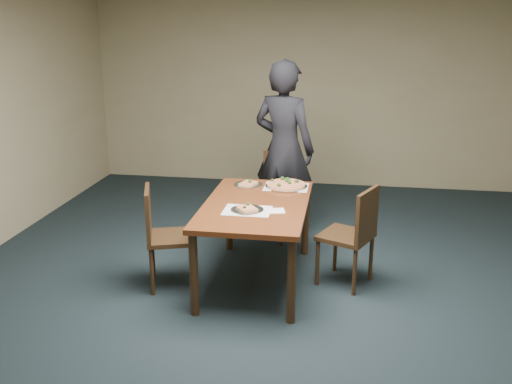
# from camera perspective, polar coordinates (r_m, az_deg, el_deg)

# --- Properties ---
(ground) EXTENTS (8.00, 8.00, 0.00)m
(ground) POSITION_cam_1_polar(r_m,az_deg,el_deg) (4.65, 0.92, -12.79)
(ground) COLOR black
(ground) RESTS_ON ground
(room_shell) EXTENTS (8.00, 8.00, 8.00)m
(room_shell) POSITION_cam_1_polar(r_m,az_deg,el_deg) (4.07, 1.03, 8.97)
(room_shell) COLOR tan
(room_shell) RESTS_ON ground
(dining_table) EXTENTS (0.90, 1.50, 0.75)m
(dining_table) POSITION_cam_1_polar(r_m,az_deg,el_deg) (5.04, 0.00, -2.09)
(dining_table) COLOR #4F220F
(dining_table) RESTS_ON ground
(chair_far) EXTENTS (0.53, 0.53, 0.91)m
(chair_far) POSITION_cam_1_polar(r_m,az_deg,el_deg) (6.18, 2.08, 0.19)
(chair_far) COLOR black
(chair_far) RESTS_ON ground
(chair_left) EXTENTS (0.53, 0.53, 0.91)m
(chair_left) POSITION_cam_1_polar(r_m,az_deg,el_deg) (5.08, -9.36, -3.88)
(chair_left) COLOR black
(chair_left) RESTS_ON ground
(chair_right) EXTENTS (0.56, 0.56, 0.91)m
(chair_right) POSITION_cam_1_polar(r_m,az_deg,el_deg) (5.09, 9.78, -3.86)
(chair_right) COLOR black
(chair_right) RESTS_ON ground
(diner) EXTENTS (0.81, 0.67, 1.90)m
(diner) POSITION_cam_1_polar(r_m,az_deg,el_deg) (6.17, 2.81, 4.32)
(diner) COLOR black
(diner) RESTS_ON ground
(placemat_main) EXTENTS (0.42, 0.32, 0.00)m
(placemat_main) POSITION_cam_1_polar(r_m,az_deg,el_deg) (5.48, 3.03, 0.52)
(placemat_main) COLOR white
(placemat_main) RESTS_ON dining_table
(placemat_near) EXTENTS (0.40, 0.30, 0.00)m
(placemat_near) POSITION_cam_1_polar(r_m,az_deg,el_deg) (4.81, -0.89, -1.86)
(placemat_near) COLOR white
(placemat_near) RESTS_ON dining_table
(pizza_pan) EXTENTS (0.40, 0.40, 0.07)m
(pizza_pan) POSITION_cam_1_polar(r_m,az_deg,el_deg) (5.48, 3.04, 0.75)
(pizza_pan) COLOR silver
(pizza_pan) RESTS_ON dining_table
(slice_plate_near) EXTENTS (0.28, 0.28, 0.06)m
(slice_plate_near) POSITION_cam_1_polar(r_m,az_deg,el_deg) (4.81, -0.89, -1.71)
(slice_plate_near) COLOR silver
(slice_plate_near) RESTS_ON dining_table
(slice_plate_far) EXTENTS (0.28, 0.28, 0.06)m
(slice_plate_far) POSITION_cam_1_polar(r_m,az_deg,el_deg) (5.53, -0.78, 0.80)
(slice_plate_far) COLOR silver
(slice_plate_far) RESTS_ON dining_table
(napkin) EXTENTS (0.17, 0.17, 0.01)m
(napkin) POSITION_cam_1_polar(r_m,az_deg,el_deg) (4.80, 2.03, -1.90)
(napkin) COLOR white
(napkin) RESTS_ON dining_table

